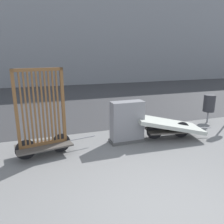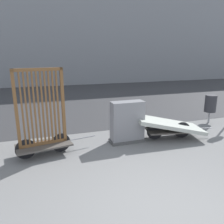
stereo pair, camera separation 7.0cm
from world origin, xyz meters
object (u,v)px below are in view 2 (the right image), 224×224
object	(u,v)px
utility_cabinet	(127,124)
bike_cart_with_bedframe	(42,125)
bike_cart_with_mattress	(169,126)
trash_bin	(211,104)

from	to	relation	value
utility_cabinet	bike_cart_with_bedframe	bearing A→B (deg)	-176.30
bike_cart_with_mattress	utility_cabinet	bearing A→B (deg)	-176.49
utility_cabinet	trash_bin	xyz separation A→B (m)	(3.44, 0.72, 0.16)
bike_cart_with_bedframe	utility_cabinet	distance (m)	2.23
trash_bin	utility_cabinet	bearing A→B (deg)	-168.13
utility_cabinet	trash_bin	world-z (taller)	utility_cabinet
bike_cart_with_mattress	trash_bin	world-z (taller)	trash_bin
bike_cart_with_mattress	trash_bin	bearing A→B (deg)	31.68
bike_cart_with_bedframe	bike_cart_with_mattress	world-z (taller)	bike_cart_with_bedframe
bike_cart_with_bedframe	utility_cabinet	world-z (taller)	bike_cart_with_bedframe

